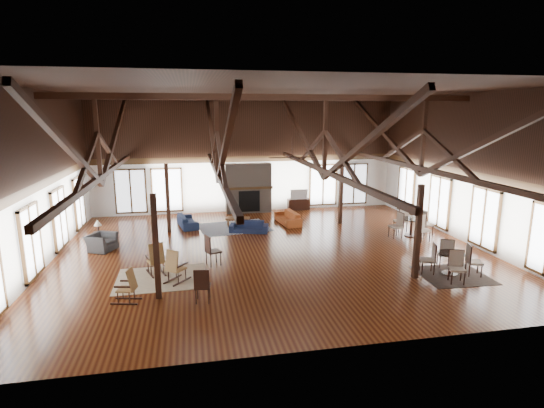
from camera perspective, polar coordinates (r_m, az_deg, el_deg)
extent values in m
plane|color=brown|center=(16.39, 0.04, -6.35)|extent=(16.00, 16.00, 0.00)
cube|color=black|center=(15.56, 0.04, 15.09)|extent=(16.00, 14.00, 0.02)
cube|color=white|center=(22.56, -3.37, 6.55)|extent=(16.00, 0.02, 6.00)
cube|color=white|center=(9.05, 8.52, -2.14)|extent=(16.00, 0.02, 6.00)
cube|color=white|center=(16.22, -28.96, 2.81)|extent=(0.02, 14.00, 6.00)
cube|color=white|center=(18.92, 24.65, 4.37)|extent=(0.02, 14.00, 6.00)
cube|color=black|center=(15.55, 0.04, 14.17)|extent=(15.60, 0.18, 0.22)
cube|color=black|center=(15.71, -22.03, 3.38)|extent=(0.16, 13.70, 0.18)
cube|color=black|center=(15.58, -22.42, 8.29)|extent=(0.14, 0.14, 2.70)
cube|color=black|center=(19.02, -20.36, 8.62)|extent=(0.15, 7.07, 3.12)
cube|color=black|center=(12.18, -25.54, 6.58)|extent=(0.15, 7.07, 3.12)
cube|color=black|center=(15.44, -7.28, 4.04)|extent=(0.16, 13.70, 0.18)
cube|color=black|center=(15.31, -7.42, 9.04)|extent=(0.14, 0.14, 2.70)
cube|color=black|center=(18.80, -8.11, 9.22)|extent=(0.15, 7.07, 3.12)
cube|color=black|center=(11.83, -6.31, 7.56)|extent=(0.15, 7.07, 3.12)
cube|color=black|center=(16.19, 7.03, 4.42)|extent=(0.16, 13.70, 0.18)
cube|color=black|center=(16.06, 7.15, 9.20)|extent=(0.14, 0.14, 2.70)
cube|color=black|center=(19.42, 3.92, 9.40)|extent=(0.15, 7.07, 3.12)
cube|color=black|center=(12.79, 12.01, 7.71)|extent=(0.15, 7.07, 3.12)
cube|color=black|center=(17.83, 19.40, 4.53)|extent=(0.16, 13.70, 0.18)
cube|color=black|center=(17.71, 19.71, 8.86)|extent=(0.14, 0.14, 2.70)
cube|color=black|center=(20.81, 14.77, 9.22)|extent=(0.15, 7.07, 3.12)
cube|color=black|center=(14.81, 26.55, 7.28)|extent=(0.15, 7.07, 3.12)
cube|color=black|center=(12.37, -15.32, -5.62)|extent=(0.16, 0.16, 3.05)
cube|color=black|center=(14.15, 19.02, -3.61)|extent=(0.16, 0.16, 3.05)
cube|color=black|center=(19.15, -13.84, 0.73)|extent=(0.16, 0.16, 3.05)
cube|color=black|center=(20.34, 9.26, 1.59)|extent=(0.16, 0.16, 3.05)
cube|color=#746458|center=(22.48, -3.21, 2.16)|extent=(2.40, 0.62, 2.60)
cube|color=black|center=(22.29, -3.08, 0.37)|extent=(1.10, 0.06, 1.10)
cube|color=#372310|center=(22.20, -3.11, 2.16)|extent=(2.50, 0.20, 0.12)
cylinder|color=black|center=(14.72, 2.72, 7.64)|extent=(0.04, 0.04, 0.70)
cylinder|color=black|center=(14.75, 2.70, 6.28)|extent=(0.20, 0.20, 0.10)
cube|color=black|center=(14.86, 4.40, 6.31)|extent=(0.70, 0.12, 0.02)
cube|color=black|center=(15.18, 2.30, 6.46)|extent=(0.12, 0.70, 0.02)
cube|color=black|center=(14.65, 0.98, 6.26)|extent=(0.70, 0.12, 0.02)
cube|color=black|center=(14.31, 3.13, 6.10)|extent=(0.12, 0.70, 0.02)
imported|color=#151D3B|center=(18.89, -3.13, -3.07)|extent=(1.81, 1.11, 0.49)
imported|color=#16203D|center=(20.18, -11.28, -2.24)|extent=(1.92, 1.04, 0.53)
imported|color=#A2491F|center=(20.37, 2.13, -1.82)|extent=(2.01, 1.00, 0.56)
cube|color=brown|center=(19.86, -4.62, -1.91)|extent=(1.20, 0.87, 0.06)
cube|color=brown|center=(19.70, -5.87, -2.68)|extent=(0.06, 0.06, 0.36)
cube|color=brown|center=(20.04, -5.96, -2.42)|extent=(0.06, 0.06, 0.36)
cube|color=brown|center=(19.79, -3.24, -2.56)|extent=(0.06, 0.06, 0.36)
cube|color=brown|center=(20.13, -3.38, -2.31)|extent=(0.06, 0.06, 0.36)
imported|color=#B2B2B2|center=(19.85, -4.25, -1.51)|extent=(0.22, 0.22, 0.21)
imported|color=#2E2E31|center=(17.68, -21.94, -4.78)|extent=(1.27, 1.21, 0.65)
cube|color=black|center=(18.34, -22.24, -4.36)|extent=(0.42, 0.42, 0.56)
cylinder|color=black|center=(18.22, -22.35, -3.02)|extent=(0.08, 0.08, 0.33)
cone|color=#F2E8CB|center=(18.17, -22.41, -2.34)|extent=(0.30, 0.30, 0.24)
cube|color=olive|center=(14.59, -15.41, -7.46)|extent=(0.60, 0.59, 0.05)
cube|color=olive|center=(14.28, -15.25, -6.48)|extent=(0.51, 0.33, 0.69)
cube|color=black|center=(14.68, -16.08, -9.02)|extent=(0.33, 0.81, 0.05)
cube|color=black|center=(14.77, -14.57, -8.79)|extent=(0.33, 0.81, 0.05)
cube|color=olive|center=(13.79, -12.68, -8.51)|extent=(0.65, 0.65, 0.05)
cube|color=olive|center=(13.53, -13.34, -7.49)|extent=(0.48, 0.44, 0.68)
cube|color=black|center=(14.05, -13.22, -9.83)|extent=(0.57, 0.68, 0.05)
cube|color=black|center=(13.81, -11.98, -10.17)|extent=(0.57, 0.68, 0.05)
cube|color=olive|center=(12.77, -19.09, -10.78)|extent=(0.50, 0.52, 0.05)
cube|color=olive|center=(12.59, -18.33, -9.60)|extent=(0.26, 0.46, 0.62)
cube|color=black|center=(12.76, -19.27, -12.56)|extent=(0.76, 0.22, 0.05)
cube|color=black|center=(13.06, -18.69, -11.92)|extent=(0.76, 0.22, 0.05)
cube|color=black|center=(14.95, -7.89, -6.33)|extent=(0.60, 0.60, 0.05)
cube|color=black|center=(14.78, -8.66, -5.37)|extent=(0.21, 0.44, 0.60)
cylinder|color=black|center=(15.03, -7.86, -7.22)|extent=(0.04, 0.04, 0.49)
cube|color=black|center=(12.25, -9.31, -10.85)|extent=(0.48, 0.48, 0.05)
cube|color=black|center=(11.97, -9.46, -10.00)|extent=(0.43, 0.10, 0.56)
cylinder|color=black|center=(12.34, -9.27, -11.82)|extent=(0.03, 0.03, 0.46)
cylinder|color=black|center=(15.10, 22.97, -6.15)|extent=(0.84, 0.84, 0.04)
cylinder|color=black|center=(15.21, 22.86, -7.39)|extent=(0.10, 0.10, 0.69)
cylinder|color=black|center=(15.32, 22.75, -8.62)|extent=(0.51, 0.51, 0.04)
cylinder|color=black|center=(19.11, 18.28, -1.92)|extent=(0.89, 0.89, 0.04)
cylinder|color=black|center=(19.20, 18.20, -2.99)|extent=(0.10, 0.10, 0.74)
cylinder|color=black|center=(19.29, 18.13, -4.04)|extent=(0.54, 0.54, 0.04)
imported|color=#B2B2B2|center=(15.03, 23.37, -5.99)|extent=(0.15, 0.15, 0.10)
imported|color=#B2B2B2|center=(19.11, 18.11, -1.71)|extent=(0.11, 0.11, 0.09)
cube|color=black|center=(23.27, 3.59, -0.03)|extent=(1.17, 0.44, 0.59)
imported|color=#B2B2B2|center=(23.15, 3.59, 1.34)|extent=(0.95, 0.15, 0.54)
cube|color=tan|center=(14.26, -14.63, -9.65)|extent=(2.85, 2.25, 0.01)
cube|color=#172343|center=(19.75, -5.11, -3.14)|extent=(3.41, 2.74, 0.01)
cube|color=black|center=(15.27, 23.16, -8.79)|extent=(2.21, 2.02, 0.01)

